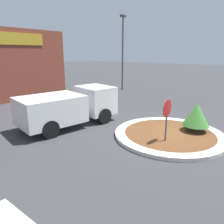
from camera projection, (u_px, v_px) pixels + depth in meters
ground_plane at (169, 136)px, 10.37m from camera, size 120.00×120.00×0.00m
traffic_island at (169, 135)px, 10.34m from camera, size 5.12×5.12×0.17m
stop_sign at (167, 114)px, 9.12m from camera, size 0.76×0.07×2.00m
island_shrub at (196, 114)px, 10.37m from camera, size 1.24×1.24×1.38m
utility_truck at (69, 106)px, 11.61m from camera, size 5.52×3.18×1.94m
light_pole at (123, 48)px, 21.73m from camera, size 0.70×0.30×7.24m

